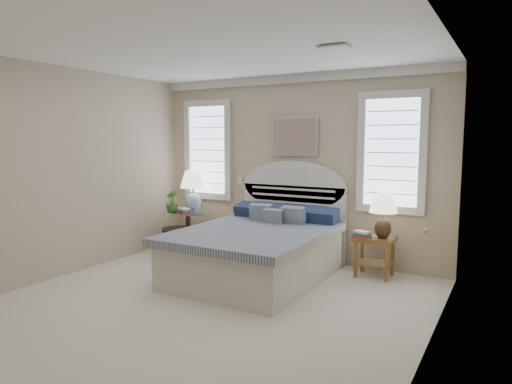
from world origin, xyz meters
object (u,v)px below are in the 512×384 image
object	(u,v)px
nightstand_right	(374,247)
floor_pot	(176,240)
lamp_left	(193,186)
lamp_right	(383,211)
bed	(261,247)
side_table_left	(188,227)

from	to	relation	value
nightstand_right	floor_pot	distance (m)	3.08
nightstand_right	floor_pot	world-z (taller)	nightstand_right
floor_pot	lamp_left	bearing A→B (deg)	63.19
lamp_right	floor_pot	bearing A→B (deg)	-175.76
bed	lamp_left	size ratio (longest dim) A/B	3.46
side_table_left	nightstand_right	size ratio (longest dim) A/B	1.19
lamp_left	floor_pot	bearing A→B (deg)	-116.81
bed	nightstand_right	xyz separation A→B (m)	(1.30, 0.69, 0.00)
nightstand_right	lamp_right	size ratio (longest dim) A/B	0.93
bed	lamp_right	size ratio (longest dim) A/B	3.98
floor_pot	lamp_left	distance (m)	0.89
side_table_left	nightstand_right	bearing A→B (deg)	1.94
lamp_left	side_table_left	bearing A→B (deg)	-108.41
nightstand_right	lamp_left	distance (m)	2.99
side_table_left	nightstand_right	xyz separation A→B (m)	(2.95, 0.10, -0.00)
side_table_left	lamp_left	xyz separation A→B (m)	(0.03, 0.10, 0.64)
bed	lamp_left	bearing A→B (deg)	156.85
lamp_left	lamp_right	distance (m)	3.03
side_table_left	floor_pot	size ratio (longest dim) A/B	1.47
lamp_right	bed	bearing A→B (deg)	-155.24
floor_pot	lamp_left	size ratio (longest dim) A/B	0.65
bed	lamp_right	distance (m)	1.63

